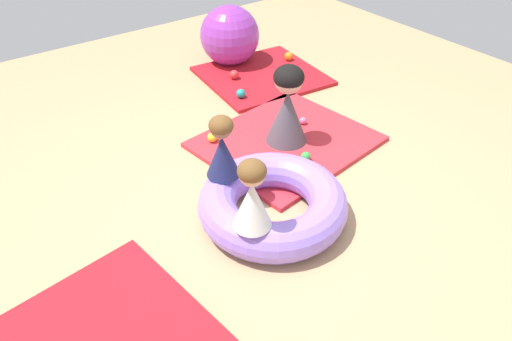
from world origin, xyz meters
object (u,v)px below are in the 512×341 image
object	(u,v)px
play_ball_pink	(303,121)
play_ball_yellow	(212,137)
play_ball_orange	(289,56)
child_in_navy	(222,147)
inflatable_cushion	(272,203)
play_ball_teal	(241,94)
adult_seated	(288,106)
play_ball_green	(306,157)
exercise_ball_large	(230,36)
play_ball_red	(234,75)
child_in_white	(252,195)

from	to	relation	value
play_ball_pink	play_ball_yellow	size ratio (longest dim) A/B	0.77
play_ball_orange	child_in_navy	bearing A→B (deg)	-140.29
inflatable_cushion	play_ball_pink	bearing A→B (deg)	39.09
play_ball_pink	play_ball_teal	size ratio (longest dim) A/B	0.74
inflatable_cushion	play_ball_yellow	xyz separation A→B (m)	(0.17, 1.09, -0.06)
play_ball_orange	play_ball_yellow	distance (m)	1.94
inflatable_cushion	adult_seated	world-z (taller)	adult_seated
play_ball_green	exercise_ball_large	size ratio (longest dim) A/B	0.12
play_ball_pink	exercise_ball_large	xyz separation A→B (m)	(0.27, 1.62, 0.27)
child_in_navy	play_ball_yellow	xyz separation A→B (m)	(0.36, 0.74, -0.44)
child_in_navy	play_ball_teal	size ratio (longest dim) A/B	5.20
inflatable_cushion	play_ball_yellow	bearing A→B (deg)	81.22
play_ball_pink	play_ball_green	world-z (taller)	play_ball_green
inflatable_cushion	play_ball_red	xyz separation A→B (m)	(1.05, 2.02, -0.05)
play_ball_orange	play_ball_red	distance (m)	0.81
exercise_ball_large	play_ball_red	bearing A→B (deg)	-119.33
child_in_white	inflatable_cushion	bearing A→B (deg)	79.00
child_in_white	play_ball_pink	distance (m)	1.77
play_ball_orange	exercise_ball_large	size ratio (longest dim) A/B	0.15
inflatable_cushion	play_ball_pink	size ratio (longest dim) A/B	15.80
play_ball_teal	play_ball_red	distance (m)	0.45
child_in_navy	exercise_ball_large	size ratio (longest dim) A/B	0.71
child_in_navy	play_ball_teal	distance (m)	1.69
play_ball_red	exercise_ball_large	xyz separation A→B (m)	(0.25, 0.44, 0.25)
child_in_white	play_ball_green	xyz separation A→B (m)	(0.98, 0.57, -0.45)
child_in_navy	play_ball_pink	bearing A→B (deg)	-125.25
play_ball_pink	play_ball_yellow	distance (m)	0.89
play_ball_yellow	play_ball_teal	size ratio (longest dim) A/B	0.96
play_ball_yellow	play_ball_green	distance (m)	0.87
inflatable_cushion	exercise_ball_large	world-z (taller)	exercise_ball_large
play_ball_teal	play_ball_green	size ratio (longest dim) A/B	1.13
play_ball_green	child_in_navy	bearing A→B (deg)	-179.22
inflatable_cushion	child_in_white	distance (m)	0.55
adult_seated	inflatable_cushion	bearing A→B (deg)	-113.95
adult_seated	play_ball_yellow	xyz separation A→B (m)	(-0.55, 0.37, -0.31)
play_ball_orange	play_ball_teal	size ratio (longest dim) A/B	1.07
inflatable_cushion	child_in_navy	distance (m)	0.55
play_ball_yellow	inflatable_cushion	bearing A→B (deg)	-98.78
play_ball_teal	exercise_ball_large	xyz separation A→B (m)	(0.44, 0.84, 0.26)
inflatable_cushion	play_ball_yellow	size ratio (longest dim) A/B	12.16
play_ball_pink	child_in_navy	bearing A→B (deg)	-158.33
inflatable_cushion	play_ball_teal	bearing A→B (deg)	62.19
child_in_white	play_ball_pink	bearing A→B (deg)	84.19
play_ball_pink	play_ball_teal	distance (m)	0.80
play_ball_pink	play_ball_orange	xyz separation A→B (m)	(0.83, 1.21, 0.02)
play_ball_orange	exercise_ball_large	world-z (taller)	exercise_ball_large
play_ball_yellow	adult_seated	bearing A→B (deg)	-34.13
play_ball_yellow	play_ball_teal	bearing A→B (deg)	37.74
play_ball_orange	play_ball_red	xyz separation A→B (m)	(-0.80, -0.02, -0.00)
play_ball_green	play_ball_teal	bearing A→B (deg)	80.71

